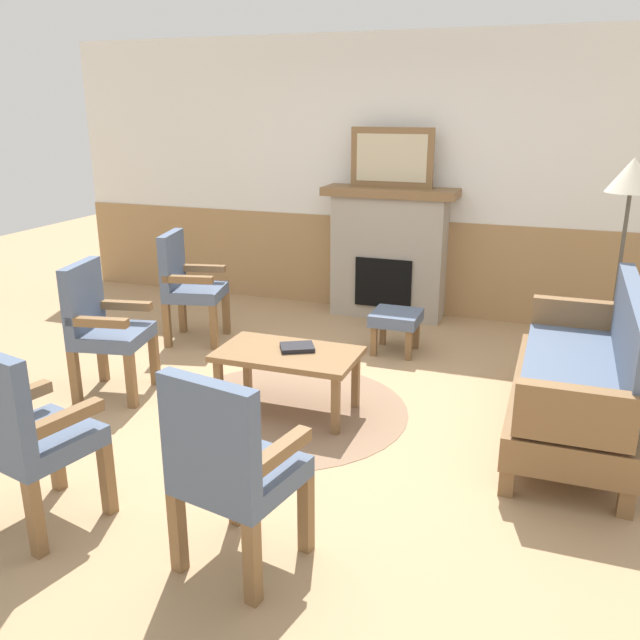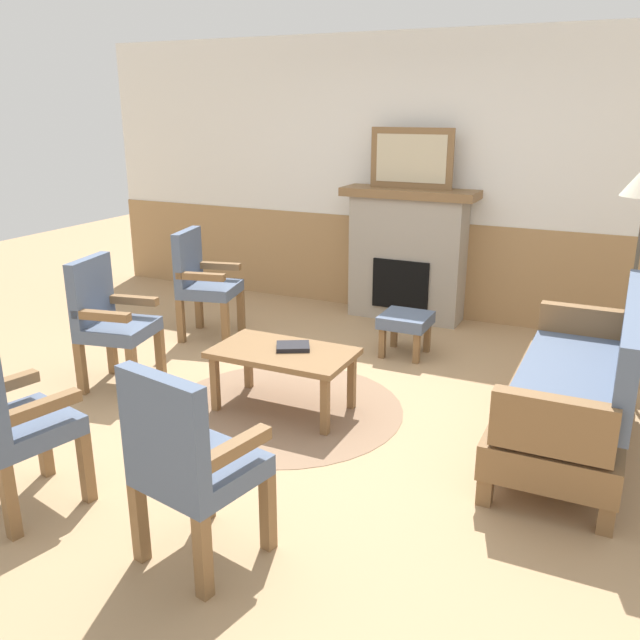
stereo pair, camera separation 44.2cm
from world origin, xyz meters
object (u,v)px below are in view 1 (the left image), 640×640
(book_on_table, at_px, (297,347))
(armchair_near_fireplace, at_px, (187,282))
(couch, at_px, (581,379))
(footstool, at_px, (396,320))
(fireplace, at_px, (389,252))
(armchair_by_window_left, at_px, (102,324))
(armchair_front_center, at_px, (25,430))
(framed_picture, at_px, (392,158))
(armchair_front_left, at_px, (230,464))
(floor_lamp_by_couch, at_px, (630,190))
(coffee_table, at_px, (288,359))

(book_on_table, height_order, armchair_near_fireplace, armchair_near_fireplace)
(couch, bearing_deg, footstool, 142.41)
(fireplace, bearing_deg, armchair_by_window_left, -119.47)
(armchair_front_center, bearing_deg, fireplace, 79.39)
(armchair_near_fireplace, bearing_deg, armchair_by_window_left, -88.51)
(framed_picture, height_order, armchair_by_window_left, framed_picture)
(armchair_front_center, bearing_deg, framed_picture, 79.39)
(armchair_front_left, bearing_deg, fireplace, 94.53)
(floor_lamp_by_couch, bearing_deg, armchair_by_window_left, -154.91)
(fireplace, distance_m, floor_lamp_by_couch, 2.37)
(couch, relative_size, armchair_front_center, 1.84)
(coffee_table, bearing_deg, framed_picture, 87.94)
(couch, xyz_separation_m, armchair_near_fireplace, (-3.28, 0.79, 0.14))
(armchair_near_fireplace, bearing_deg, fireplace, 41.99)
(couch, distance_m, footstool, 1.84)
(couch, xyz_separation_m, book_on_table, (-1.83, -0.21, 0.06))
(framed_picture, bearing_deg, armchair_by_window_left, -119.47)
(book_on_table, relative_size, floor_lamp_by_couch, 0.13)
(fireplace, distance_m, coffee_table, 2.42)
(coffee_table, height_order, footstool, coffee_table)
(book_on_table, bearing_deg, armchair_front_left, -78.01)
(framed_picture, relative_size, coffee_table, 0.83)
(coffee_table, relative_size, armchair_by_window_left, 0.98)
(footstool, height_order, armchair_near_fireplace, armchair_near_fireplace)
(armchair_by_window_left, bearing_deg, coffee_table, 7.21)
(floor_lamp_by_couch, bearing_deg, framed_picture, 154.84)
(framed_picture, xyz_separation_m, coffee_table, (-0.09, -2.40, -1.17))
(coffee_table, height_order, armchair_front_center, armchair_front_center)
(book_on_table, bearing_deg, framed_picture, 89.03)
(footstool, height_order, floor_lamp_by_couch, floor_lamp_by_couch)
(framed_picture, height_order, footstool, framed_picture)
(framed_picture, distance_m, armchair_front_center, 4.28)
(fireplace, height_order, armchair_near_fireplace, fireplace)
(armchair_near_fireplace, bearing_deg, armchair_front_left, -56.12)
(footstool, height_order, armchair_front_left, armchair_front_left)
(framed_picture, height_order, floor_lamp_by_couch, framed_picture)
(armchair_by_window_left, bearing_deg, floor_lamp_by_couch, 25.09)
(fireplace, relative_size, armchair_near_fireplace, 1.33)
(framed_picture, height_order, armchair_front_center, framed_picture)
(framed_picture, relative_size, footstool, 2.00)
(armchair_front_left, bearing_deg, framed_picture, 94.53)
(armchair_front_left, xyz_separation_m, armchair_front_center, (-1.08, -0.05, 0.00))
(armchair_by_window_left, height_order, armchair_front_center, same)
(couch, height_order, armchair_front_center, same)
(footstool, xyz_separation_m, armchair_by_window_left, (-1.79, -1.56, 0.25))
(armchair_near_fireplace, height_order, armchair_by_window_left, same)
(armchair_near_fireplace, xyz_separation_m, armchair_front_center, (0.72, -2.74, 0.00))
(fireplace, height_order, book_on_table, fireplace)
(footstool, bearing_deg, armchair_by_window_left, -138.88)
(couch, relative_size, footstool, 4.50)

